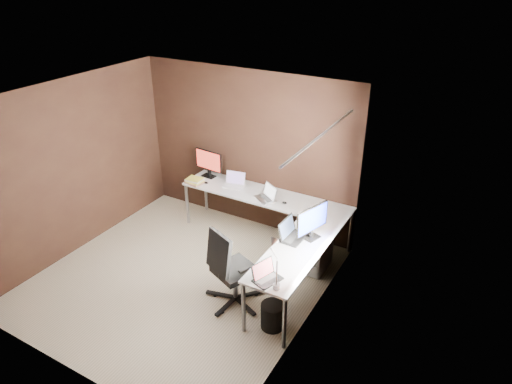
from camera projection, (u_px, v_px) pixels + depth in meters
room at (199, 200)px, 5.53m from camera, size 3.60×3.60×2.50m
desk at (272, 218)px, 6.34m from camera, size 2.65×2.25×0.73m
drawer_pedestal at (313, 248)px, 6.34m from camera, size 0.42×0.50×0.60m
monitor_left at (209, 162)px, 7.30m from camera, size 0.51×0.16×0.44m
monitor_right at (312, 221)px, 5.67m from camera, size 0.21×0.52×0.44m
laptop_white at (234, 183)px, 7.09m from camera, size 0.35×0.28×0.21m
laptop_silver at (267, 196)px, 6.70m from camera, size 0.39×0.36×0.21m
laptop_black_big at (291, 234)px, 5.77m from camera, size 0.28×0.38×0.25m
laptop_black_small at (266, 276)px, 5.02m from camera, size 0.31×0.36×0.21m
book_stack at (195, 181)px, 7.17m from camera, size 0.29×0.25×0.08m
mouse_left at (206, 183)px, 7.16m from camera, size 0.08×0.05×0.03m
mouse_corner at (284, 203)px, 6.58m from camera, size 0.09×0.08×0.03m
desk_lamp at (274, 257)px, 4.81m from camera, size 0.19×0.21×0.56m
office_chair at (233, 282)px, 5.66m from camera, size 0.60×0.64×1.07m
wastebasket at (273, 316)px, 5.34m from camera, size 0.31×0.31×0.32m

